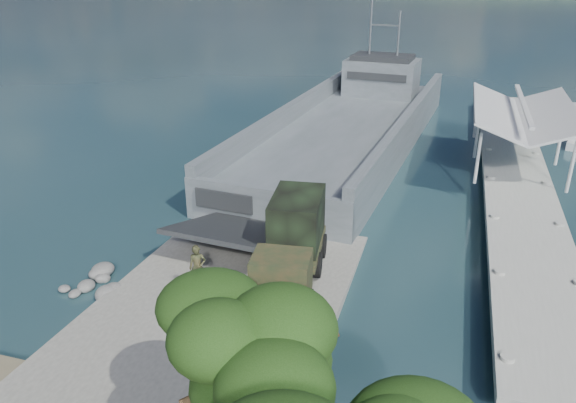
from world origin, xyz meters
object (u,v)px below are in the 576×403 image
Objects in this scene: soldier at (198,275)px; landing_craft at (347,136)px; pier at (516,161)px; overhang_tree at (288,397)px; military_truck at (292,244)px.

landing_craft is at bearing 59.44° from soldier.
pier is 30.17m from overhang_tree.
landing_craft is 5.19× the size of overhang_tree.
overhang_tree is at bearing -103.52° from pier.
overhang_tree is at bearing -81.19° from soldier.
landing_craft reaches higher than pier.
landing_craft is (-12.19, 4.71, -0.66)m from pier.
soldier is (-1.81, -23.80, 0.55)m from landing_craft.
landing_craft is 19.76× the size of soldier.
military_truck is 3.96× the size of soldier.
soldier is at bearing -89.46° from landing_craft.
landing_craft is 34.50m from overhang_tree.
overhang_tree reaches higher than pier.
overhang_tree is (7.00, -9.99, 4.03)m from soldier.
pier reaches higher than military_truck.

